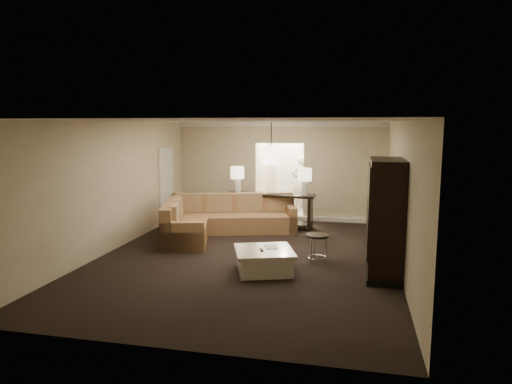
% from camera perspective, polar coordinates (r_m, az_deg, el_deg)
% --- Properties ---
extents(ground, '(8.00, 8.00, 0.00)m').
position_cam_1_polar(ground, '(9.55, -1.14, -8.17)').
color(ground, black).
rests_on(ground, ground).
extents(wall_back, '(6.00, 0.04, 2.80)m').
position_cam_1_polar(wall_back, '(13.14, 2.94, 2.61)').
color(wall_back, beige).
rests_on(wall_back, ground).
extents(wall_front, '(6.00, 0.04, 2.80)m').
position_cam_1_polar(wall_front, '(5.51, -11.05, -5.66)').
color(wall_front, beige).
rests_on(wall_front, ground).
extents(wall_left, '(0.04, 8.00, 2.80)m').
position_cam_1_polar(wall_left, '(10.37, -17.50, 0.68)').
color(wall_left, beige).
rests_on(wall_left, ground).
extents(wall_right, '(0.04, 8.00, 2.80)m').
position_cam_1_polar(wall_right, '(9.03, 17.67, -0.42)').
color(wall_right, beige).
rests_on(wall_right, ground).
extents(ceiling, '(6.00, 8.00, 0.02)m').
position_cam_1_polar(ceiling, '(9.15, -1.19, 8.88)').
color(ceiling, white).
rests_on(ceiling, wall_back).
extents(crown_molding, '(6.00, 0.10, 0.12)m').
position_cam_1_polar(crown_molding, '(13.02, 2.95, 8.42)').
color(crown_molding, white).
rests_on(crown_molding, wall_back).
extents(baseboard, '(6.00, 0.10, 0.12)m').
position_cam_1_polar(baseboard, '(13.29, 2.86, -3.16)').
color(baseboard, white).
rests_on(baseboard, ground).
extents(side_door, '(0.05, 0.90, 2.10)m').
position_cam_1_polar(side_door, '(12.88, -11.12, 0.78)').
color(side_door, white).
rests_on(side_door, ground).
extents(foyer, '(1.44, 2.02, 2.80)m').
position_cam_1_polar(foyer, '(14.47, 3.82, 2.74)').
color(foyer, beige).
rests_on(foyer, ground).
extents(sectional_sofa, '(3.36, 3.21, 0.96)m').
position_cam_1_polar(sectional_sofa, '(11.41, -4.74, -3.47)').
color(sectional_sofa, brown).
rests_on(sectional_sofa, ground).
extents(coffee_table, '(1.34, 1.34, 0.44)m').
position_cam_1_polar(coffee_table, '(8.61, 1.01, -8.52)').
color(coffee_table, silver).
rests_on(coffee_table, ground).
extents(console_table, '(2.38, 0.62, 0.91)m').
position_cam_1_polar(console_table, '(12.18, 1.79, -1.92)').
color(console_table, black).
rests_on(console_table, ground).
extents(armoire, '(0.63, 1.48, 2.12)m').
position_cam_1_polar(armoire, '(8.58, 15.79, -3.39)').
color(armoire, black).
rests_on(armoire, ground).
extents(drink_table, '(0.46, 0.46, 0.57)m').
position_cam_1_polar(drink_table, '(9.18, 7.67, -6.27)').
color(drink_table, black).
rests_on(drink_table, ground).
extents(table_lamp_left, '(0.36, 0.36, 0.70)m').
position_cam_1_polar(table_lamp_left, '(12.28, -2.35, 2.10)').
color(table_lamp_left, white).
rests_on(table_lamp_left, console_table).
extents(table_lamp_right, '(0.36, 0.36, 0.70)m').
position_cam_1_polar(table_lamp_right, '(11.89, 6.10, 1.85)').
color(table_lamp_right, white).
rests_on(table_lamp_right, console_table).
extents(pendant_light, '(0.38, 0.38, 1.09)m').
position_cam_1_polar(pendant_light, '(11.82, 1.92, 4.66)').
color(pendant_light, black).
rests_on(pendant_light, ceiling).
extents(person, '(0.76, 0.55, 1.97)m').
position_cam_1_polar(person, '(14.68, 5.69, 1.57)').
color(person, beige).
rests_on(person, ground).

